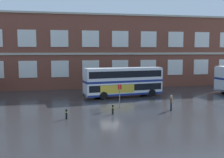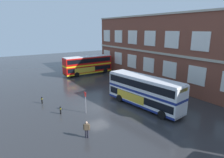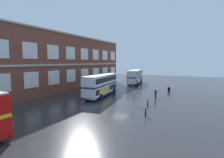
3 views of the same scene
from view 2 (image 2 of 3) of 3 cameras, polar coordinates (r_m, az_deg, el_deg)
The scene contains 8 objects.
ground_plane at distance 26.61m, azimuth -0.27°, elevation -7.56°, with size 120.00×120.00×0.00m, color #2B2B2D.
brick_terminal_building at distance 34.95m, azimuth 24.49°, elevation 6.94°, with size 50.47×8.19×12.58m.
double_decker_near at distance 44.02m, azimuth -7.17°, elevation 4.23°, with size 2.97×11.03×4.07m.
double_decker_middle at distance 25.62m, azimuth 9.43°, elevation -3.53°, with size 11.25×4.05×4.07m.
waiting_passenger at distance 18.87m, azimuth -7.51°, elevation -14.44°, with size 0.44×0.59×1.70m.
bus_stand_flag at distance 23.74m, azimuth -7.88°, elevation -6.28°, with size 0.44×0.10×2.70m.
safety_bollard_west at distance 28.50m, azimuth -20.04°, elevation -5.89°, with size 0.19×0.19×0.95m.
safety_bollard_east at distance 24.47m, azimuth -15.00°, elevation -8.90°, with size 0.19×0.19×0.95m.
Camera 2 is at (20.79, -11.19, 10.09)m, focal length 30.89 mm.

